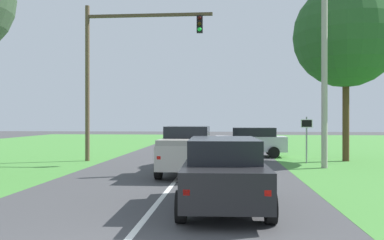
{
  "coord_description": "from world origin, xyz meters",
  "views": [
    {
      "loc": [
        1.85,
        -5.18,
        2.3
      ],
      "look_at": [
        0.06,
        16.35,
        2.26
      ],
      "focal_mm": 37.46,
      "sensor_mm": 36.0,
      "label": 1
    }
  ],
  "objects": [
    {
      "name": "traffic_light",
      "position": [
        -4.06,
        16.31,
        5.56
      ],
      "size": [
        7.02,
        0.4,
        8.56
      ],
      "color": "brown",
      "rests_on": "ground_plane"
    },
    {
      "name": "pickup_truck_lead",
      "position": [
        0.3,
        11.39,
        1.02
      ],
      "size": [
        2.25,
        5.09,
        2.01
      ],
      "color": "#B7B2A8",
      "rests_on": "ground_plane"
    },
    {
      "name": "utility_pole_right",
      "position": [
        6.51,
        14.1,
        5.23
      ],
      "size": [
        0.28,
        0.28,
        10.47
      ],
      "primitive_type": "cylinder",
      "color": "#9E998E",
      "rests_on": "ground_plane"
    },
    {
      "name": "oak_tree_right",
      "position": [
        8.45,
        17.38,
        6.9
      ],
      "size": [
        5.71,
        5.71,
        9.77
      ],
      "color": "#4C351E",
      "rests_on": "ground_plane"
    },
    {
      "name": "red_suv_near",
      "position": [
        1.81,
        5.17,
        0.96
      ],
      "size": [
        2.32,
        4.7,
        1.8
      ],
      "color": "black",
      "rests_on": "ground_plane"
    },
    {
      "name": "keep_moving_sign",
      "position": [
        6.1,
        16.19,
        1.56
      ],
      "size": [
        0.6,
        0.09,
        2.43
      ],
      "color": "gray",
      "rests_on": "ground_plane"
    },
    {
      "name": "ground_plane",
      "position": [
        0.0,
        9.27,
        0.0
      ],
      "size": [
        120.0,
        120.0,
        0.0
      ],
      "primitive_type": "plane",
      "color": "#424244"
    },
    {
      "name": "crossing_suv_far",
      "position": [
        3.44,
        19.69,
        0.94
      ],
      "size": [
        4.32,
        2.19,
        1.79
      ],
      "color": "silver",
      "rests_on": "ground_plane"
    }
  ]
}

